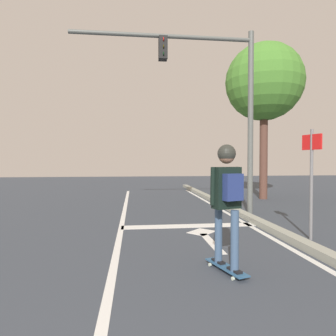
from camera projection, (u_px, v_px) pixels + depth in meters
name	position (u px, v px, depth m)	size (l,w,h in m)	color
lane_line_center	(117.00, 249.00, 5.15)	(0.12, 20.00, 0.01)	white
lane_line_curbside	(282.00, 243.00, 5.50)	(0.12, 20.00, 0.01)	white
stop_bar	(189.00, 226.00, 6.99)	(3.19, 0.40, 0.01)	white
lane_arrow_stem	(212.00, 243.00, 5.55)	(0.16, 1.40, 0.01)	white
lane_arrow_head	(202.00, 232.00, 6.39)	(0.56, 0.44, 0.01)	white
curb_strip	(294.00, 239.00, 5.53)	(0.24, 24.00, 0.14)	#969A8D
skateboard	(226.00, 267.00, 4.10)	(0.42, 0.84, 0.08)	#2D5880
skater	(227.00, 189.00, 4.06)	(0.45, 0.62, 1.70)	#3C5676
traffic_signal_mast	(211.00, 86.00, 8.49)	(5.26, 0.34, 5.33)	#5A5F5B
street_sign_post	(312.00, 168.00, 5.74)	(0.16, 0.43, 2.17)	slate
roadside_tree	(264.00, 83.00, 11.84)	(3.09, 3.09, 6.27)	brown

